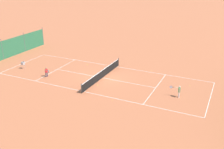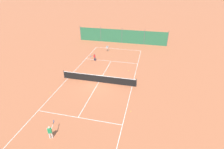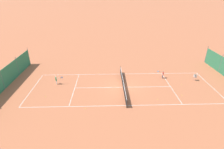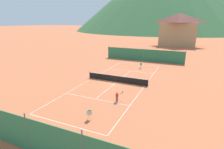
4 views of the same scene
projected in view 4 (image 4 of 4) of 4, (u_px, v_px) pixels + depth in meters
name	position (u px, v px, depth m)	size (l,w,h in m)	color
ground_plane	(117.00, 82.00, 25.44)	(600.00, 600.00, 0.00)	#B7603D
court_line_markings	(117.00, 82.00, 25.44)	(8.25, 23.85, 0.01)	white
tennis_net	(117.00, 79.00, 25.29)	(9.18, 0.08, 1.06)	#2D2D2D
windscreen_fence_far	(143.00, 55.00, 38.61)	(17.28, 0.08, 2.90)	#2D754C
windscreen_fence_near	(28.00, 135.00, 11.50)	(17.28, 0.08, 2.90)	#2D754C
player_near_service	(117.00, 96.00, 19.01)	(0.66, 0.90, 1.15)	#23284C
player_far_service	(141.00, 64.00, 32.66)	(0.40, 1.06, 1.22)	white
tennis_ball_alley_left	(91.00, 106.00, 18.15)	(0.07, 0.07, 0.07)	#CCE033
tennis_ball_by_net_left	(132.00, 83.00, 25.05)	(0.07, 0.07, 0.07)	#CCE033
tennis_ball_mid_court	(126.00, 66.00, 34.61)	(0.07, 0.07, 0.07)	#CCE033
tennis_ball_alley_right	(153.00, 79.00, 26.69)	(0.07, 0.07, 0.07)	#CCE033
tennis_ball_far_corner	(76.00, 98.00, 20.10)	(0.07, 0.07, 0.07)	#CCE033
tennis_ball_by_net_right	(84.00, 87.00, 23.26)	(0.07, 0.07, 0.07)	#CCE033
tennis_ball_near_corner	(103.00, 71.00, 31.13)	(0.07, 0.07, 0.07)	#CCE033
ball_hopper	(89.00, 113.00, 15.52)	(0.36, 0.36, 0.89)	#B7B7BC
alpine_chalet	(178.00, 29.00, 61.63)	(13.00, 10.00, 11.20)	tan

